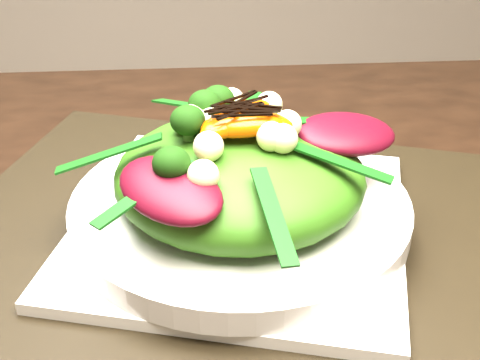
{
  "coord_description": "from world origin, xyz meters",
  "views": [
    {
      "loc": [
        -0.32,
        -0.33,
        1.04
      ],
      "look_at": [
        -0.29,
        0.08,
        0.8
      ],
      "focal_mm": 48.0,
      "sensor_mm": 36.0,
      "label": 1
    }
  ],
  "objects": [
    {
      "name": "placemat",
      "position": [
        -0.29,
        0.08,
        0.75
      ],
      "size": [
        0.54,
        0.47,
        0.0
      ],
      "primitive_type": "cube",
      "rotation": [
        0.0,
        0.0,
        -0.32
      ],
      "color": "black",
      "rests_on": "dining_table"
    },
    {
      "name": "plate_base",
      "position": [
        -0.29,
        0.08,
        0.76
      ],
      "size": [
        0.3,
        0.3,
        0.01
      ],
      "primitive_type": "cube",
      "rotation": [
        0.0,
        0.0,
        -0.26
      ],
      "color": "silver",
      "rests_on": "placemat"
    },
    {
      "name": "salad_bowl",
      "position": [
        -0.29,
        0.08,
        0.77
      ],
      "size": [
        0.31,
        0.31,
        0.02
      ],
      "primitive_type": "cylinder",
      "rotation": [
        0.0,
        0.0,
        -0.22
      ],
      "color": "silver",
      "rests_on": "plate_base"
    },
    {
      "name": "lettuce_mound",
      "position": [
        -0.29,
        0.08,
        0.8
      ],
      "size": [
        0.24,
        0.24,
        0.06
      ],
      "primitive_type": "ellipsoid",
      "rotation": [
        0.0,
        0.0,
        -0.39
      ],
      "color": "#2F5E11",
      "rests_on": "salad_bowl"
    },
    {
      "name": "radicchio_leaf",
      "position": [
        -0.2,
        0.1,
        0.83
      ],
      "size": [
        0.09,
        0.07,
        0.02
      ],
      "primitive_type": "ellipsoid",
      "rotation": [
        0.0,
        0.0,
        0.25
      ],
      "color": "#3F0611",
      "rests_on": "lettuce_mound"
    },
    {
      "name": "orange_segment",
      "position": [
        -0.31,
        0.1,
        0.84
      ],
      "size": [
        0.06,
        0.05,
        0.02
      ],
      "primitive_type": "ellipsoid",
      "rotation": [
        0.0,
        0.0,
        0.55
      ],
      "color": "#DC4503",
      "rests_on": "lettuce_mound"
    },
    {
      "name": "broccoli_floret",
      "position": [
        -0.34,
        0.11,
        0.84
      ],
      "size": [
        0.04,
        0.04,
        0.04
      ],
      "primitive_type": "sphere",
      "rotation": [
        0.0,
        0.0,
        -0.06
      ],
      "color": "#0E3309",
      "rests_on": "lettuce_mound"
    },
    {
      "name": "macadamia_nut",
      "position": [
        -0.27,
        0.03,
        0.84
      ],
      "size": [
        0.03,
        0.03,
        0.02
      ],
      "primitive_type": "sphere",
      "rotation": [
        0.0,
        0.0,
        -0.22
      ],
      "color": "beige",
      "rests_on": "lettuce_mound"
    },
    {
      "name": "balsamic_drizzle",
      "position": [
        -0.31,
        0.1,
        0.85
      ],
      "size": [
        0.03,
        0.02,
        0.0
      ],
      "primitive_type": "cube",
      "rotation": [
        0.0,
        0.0,
        0.55
      ],
      "color": "black",
      "rests_on": "orange_segment"
    }
  ]
}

